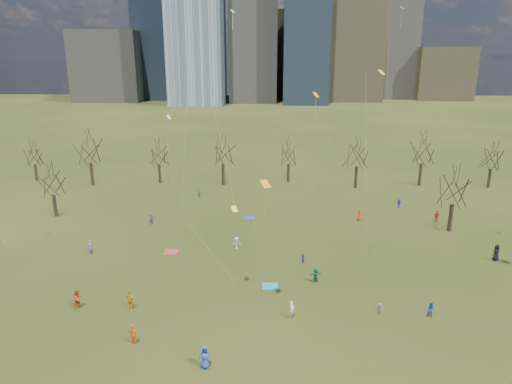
{
  "coord_description": "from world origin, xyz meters",
  "views": [
    {
      "loc": [
        1.87,
        -40.67,
        22.58
      ],
      "look_at": [
        0.0,
        12.0,
        7.0
      ],
      "focal_mm": 32.0,
      "sensor_mm": 36.0,
      "label": 1
    }
  ],
  "objects_px": {
    "blanket_crimson": "(171,252)",
    "person_2": "(78,299)",
    "blanket_navy": "(249,218)",
    "person_1": "(292,310)",
    "person_4": "(130,300)",
    "person_0": "(205,357)",
    "blanket_teal": "(270,286)"
  },
  "relations": [
    {
      "from": "blanket_navy",
      "to": "person_4",
      "type": "xyz_separation_m",
      "value": [
        -9.82,
        -25.61,
        0.93
      ]
    },
    {
      "from": "person_0",
      "to": "person_2",
      "type": "height_order",
      "value": "person_2"
    },
    {
      "from": "blanket_navy",
      "to": "person_1",
      "type": "relative_size",
      "value": 0.93
    },
    {
      "from": "blanket_teal",
      "to": "person_0",
      "type": "xyz_separation_m",
      "value": [
        -4.86,
        -13.01,
        0.94
      ]
    },
    {
      "from": "blanket_crimson",
      "to": "person_1",
      "type": "bearing_deg",
      "value": -45.3
    },
    {
      "from": "blanket_crimson",
      "to": "person_4",
      "type": "relative_size",
      "value": 0.85
    },
    {
      "from": "blanket_navy",
      "to": "person_2",
      "type": "distance_m",
      "value": 29.55
    },
    {
      "from": "person_0",
      "to": "person_1",
      "type": "relative_size",
      "value": 1.11
    },
    {
      "from": "blanket_teal",
      "to": "blanket_crimson",
      "type": "height_order",
      "value": "same"
    },
    {
      "from": "person_1",
      "to": "person_4",
      "type": "height_order",
      "value": "person_4"
    },
    {
      "from": "blanket_crimson",
      "to": "person_0",
      "type": "bearing_deg",
      "value": -71.24
    },
    {
      "from": "blanket_navy",
      "to": "person_1",
      "type": "xyz_separation_m",
      "value": [
        5.15,
        -26.72,
        0.85
      ]
    },
    {
      "from": "blanket_navy",
      "to": "person_4",
      "type": "distance_m",
      "value": 27.44
    },
    {
      "from": "person_2",
      "to": "person_4",
      "type": "bearing_deg",
      "value": -60.09
    },
    {
      "from": "blanket_crimson",
      "to": "person_0",
      "type": "distance_m",
      "value": 22.43
    },
    {
      "from": "blanket_crimson",
      "to": "person_4",
      "type": "xyz_separation_m",
      "value": [
        -0.93,
        -13.07,
        0.93
      ]
    },
    {
      "from": "person_4",
      "to": "blanket_crimson",
      "type": "bearing_deg",
      "value": -64.21
    },
    {
      "from": "blanket_crimson",
      "to": "person_4",
      "type": "height_order",
      "value": "person_4"
    },
    {
      "from": "person_4",
      "to": "person_0",
      "type": "bearing_deg",
      "value": 164.79
    },
    {
      "from": "person_2",
      "to": "person_1",
      "type": "bearing_deg",
      "value": -63.34
    },
    {
      "from": "blanket_crimson",
      "to": "person_2",
      "type": "bearing_deg",
      "value": -114.01
    },
    {
      "from": "person_2",
      "to": "person_4",
      "type": "height_order",
      "value": "person_2"
    },
    {
      "from": "blanket_teal",
      "to": "person_0",
      "type": "distance_m",
      "value": 13.92
    },
    {
      "from": "blanket_crimson",
      "to": "person_1",
      "type": "xyz_separation_m",
      "value": [
        14.04,
        -14.18,
        0.85
      ]
    },
    {
      "from": "blanket_teal",
      "to": "person_0",
      "type": "bearing_deg",
      "value": -110.5
    },
    {
      "from": "person_4",
      "to": "blanket_teal",
      "type": "bearing_deg",
      "value": -129.65
    },
    {
      "from": "person_0",
      "to": "person_1",
      "type": "height_order",
      "value": "person_0"
    },
    {
      "from": "person_1",
      "to": "person_2",
      "type": "bearing_deg",
      "value": 117.66
    },
    {
      "from": "person_2",
      "to": "person_0",
      "type": "bearing_deg",
      "value": -92.13
    },
    {
      "from": "person_2",
      "to": "person_4",
      "type": "relative_size",
      "value": 1.03
    },
    {
      "from": "blanket_crimson",
      "to": "person_2",
      "type": "xyz_separation_m",
      "value": [
        -5.83,
        -13.08,
        0.96
      ]
    },
    {
      "from": "blanket_teal",
      "to": "blanket_crimson",
      "type": "distance_m",
      "value": 14.6
    }
  ]
}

